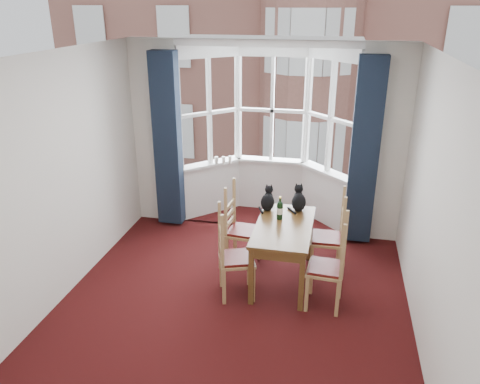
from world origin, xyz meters
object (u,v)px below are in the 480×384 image
(cat_left, at_px, (268,200))
(chair_right_far, at_px, (334,240))
(candle_extra, at_px, (230,160))
(cat_right, at_px, (299,200))
(chair_left_far, at_px, (237,231))
(chair_left_near, at_px, (229,260))
(chair_right_near, at_px, (334,270))
(candle_tall, at_px, (216,160))
(dining_table, at_px, (284,233))
(wine_bottle, at_px, (280,209))
(candle_short, at_px, (224,160))

(cat_left, bearing_deg, chair_right_far, -6.74)
(cat_left, distance_m, candle_extra, 1.65)
(cat_right, bearing_deg, chair_left_far, -166.12)
(candle_extra, bearing_deg, chair_left_near, -77.25)
(chair_right_near, distance_m, candle_tall, 2.98)
(dining_table, bearing_deg, candle_tall, 126.14)
(chair_left_near, bearing_deg, wine_bottle, 50.87)
(cat_right, bearing_deg, wine_bottle, -122.45)
(candle_tall, bearing_deg, chair_left_far, -66.29)
(chair_left_far, relative_size, chair_right_near, 1.00)
(chair_left_far, bearing_deg, chair_right_far, 0.92)
(dining_table, bearing_deg, chair_left_far, 155.81)
(chair_right_near, relative_size, wine_bottle, 3.11)
(dining_table, distance_m, chair_left_near, 0.76)
(dining_table, relative_size, chair_left_near, 1.37)
(candle_extra, bearing_deg, cat_right, -48.02)
(chair_right_near, relative_size, chair_right_far, 1.00)
(candle_short, bearing_deg, candle_tall, -164.70)
(candle_tall, bearing_deg, cat_left, -52.88)
(chair_left_near, bearing_deg, candle_extra, 102.75)
(chair_right_far, bearing_deg, dining_table, -152.66)
(cat_right, relative_size, wine_bottle, 1.19)
(wine_bottle, height_order, candle_tall, wine_bottle)
(candle_tall, bearing_deg, dining_table, -53.86)
(dining_table, bearing_deg, cat_right, 75.48)
(candle_short, bearing_deg, cat_right, -45.30)
(wine_bottle, relative_size, candle_tall, 2.67)
(candle_tall, bearing_deg, cat_right, -42.38)
(cat_left, xyz_separation_m, candle_short, (-0.93, 1.41, 0.03))
(dining_table, xyz_separation_m, chair_left_near, (-0.58, -0.45, -0.18))
(chair_left_near, bearing_deg, dining_table, 37.93)
(cat_left, xyz_separation_m, candle_extra, (-0.83, 1.43, 0.04))
(chair_right_far, xyz_separation_m, candle_tall, (-1.92, 1.48, 0.45))
(chair_left_near, xyz_separation_m, chair_right_near, (1.20, 0.02, 0.00))
(candle_tall, distance_m, candle_extra, 0.22)
(candle_tall, bearing_deg, chair_left_near, -71.96)
(candle_tall, bearing_deg, chair_right_far, -37.73)
(chair_right_near, relative_size, cat_right, 2.61)
(dining_table, relative_size, chair_right_far, 1.37)
(dining_table, xyz_separation_m, candle_short, (-1.20, 1.82, 0.27))
(dining_table, xyz_separation_m, chair_left_far, (-0.65, 0.29, -0.18))
(chair_left_near, relative_size, chair_right_near, 1.00)
(chair_left_far, xyz_separation_m, cat_right, (0.78, 0.19, 0.43))
(cat_right, bearing_deg, candle_tall, 137.62)
(candle_tall, relative_size, candle_short, 1.00)
(cat_left, relative_size, candle_tall, 3.02)
(dining_table, bearing_deg, candle_extra, 120.78)
(chair_right_near, xyz_separation_m, candle_tall, (-1.93, 2.22, 0.45))
(chair_right_near, height_order, cat_left, cat_left)
(candle_extra, bearing_deg, chair_left_far, -73.91)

